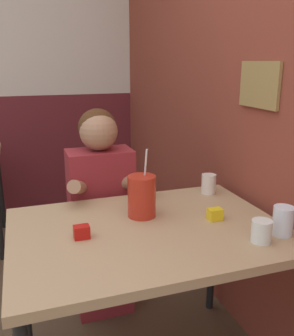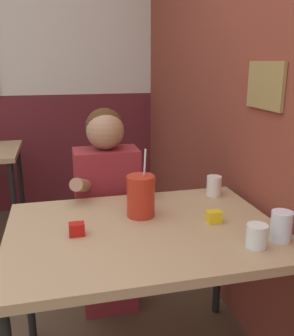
% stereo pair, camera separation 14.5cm
% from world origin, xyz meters
% --- Properties ---
extents(brick_wall_right, '(0.08, 4.52, 2.70)m').
position_xyz_m(brick_wall_right, '(1.27, 1.26, 1.35)').
color(brick_wall_right, brown).
rests_on(brick_wall_right, ground_plane).
extents(back_wall, '(5.48, 0.09, 2.70)m').
position_xyz_m(back_wall, '(-0.01, 2.55, 1.36)').
color(back_wall, beige).
rests_on(back_wall, ground_plane).
extents(main_table, '(1.10, 0.80, 0.75)m').
position_xyz_m(main_table, '(0.65, 0.28, 0.68)').
color(main_table, tan).
rests_on(main_table, ground_plane).
extents(person_seated, '(0.42, 0.40, 1.17)m').
position_xyz_m(person_seated, '(0.57, 0.83, 0.61)').
color(person_seated, maroon).
rests_on(person_seated, ground_plane).
extents(cocktail_pitcher, '(0.12, 0.12, 0.30)m').
position_xyz_m(cocktail_pitcher, '(0.66, 0.40, 0.84)').
color(cocktail_pitcher, '#B22819').
rests_on(cocktail_pitcher, main_table).
extents(glass_near_pitcher, '(0.08, 0.08, 0.11)m').
position_xyz_m(glass_near_pitcher, '(1.12, 0.05, 0.80)').
color(glass_near_pitcher, silver).
rests_on(glass_near_pitcher, main_table).
extents(glass_center, '(0.08, 0.08, 0.09)m').
position_xyz_m(glass_center, '(1.01, 0.03, 0.79)').
color(glass_center, silver).
rests_on(glass_center, main_table).
extents(glass_far_side, '(0.07, 0.07, 0.10)m').
position_xyz_m(glass_far_side, '(1.08, 0.57, 0.79)').
color(glass_far_side, silver).
rests_on(glass_far_side, main_table).
extents(condiment_ketchup, '(0.06, 0.04, 0.05)m').
position_xyz_m(condiment_ketchup, '(0.38, 0.27, 0.77)').
color(condiment_ketchup, '#B7140F').
rests_on(condiment_ketchup, main_table).
extents(condiment_mustard, '(0.06, 0.04, 0.05)m').
position_xyz_m(condiment_mustard, '(0.95, 0.26, 0.77)').
color(condiment_mustard, yellow).
rests_on(condiment_mustard, main_table).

